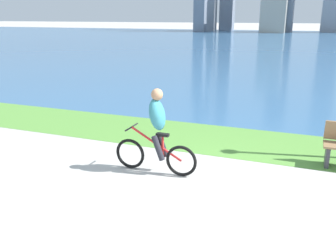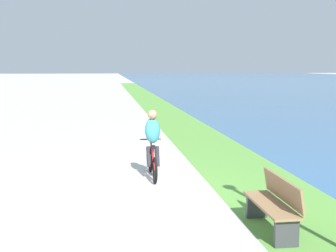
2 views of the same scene
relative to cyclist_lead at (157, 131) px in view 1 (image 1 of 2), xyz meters
name	(u,v)px [view 1 (image 1 of 2)]	position (x,y,z in m)	size (l,w,h in m)	color
ground_plane	(197,200)	(1.04, -0.79, -0.83)	(300.00, 300.00, 0.00)	#B2AFA8
grass_strip_bayside	(234,141)	(1.04, 2.35, -0.82)	(120.00, 2.27, 0.01)	#59933D
bay_water_surface	(297,43)	(1.04, 38.22, -0.83)	(300.00, 69.49, 0.00)	#386693
cyclist_lead	(157,131)	(0.00, 0.00, 0.00)	(1.68, 0.52, 1.65)	black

